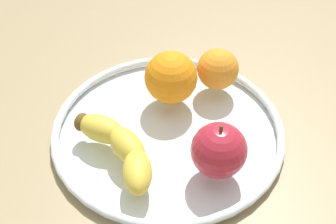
{
  "coord_description": "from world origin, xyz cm",
  "views": [
    {
      "loc": [
        -38.83,
        32.64,
        53.81
      ],
      "look_at": [
        0.0,
        0.0,
        4.8
      ],
      "focal_mm": 54.02,
      "sensor_mm": 36.0,
      "label": 1
    }
  ],
  "objects_px": {
    "orange_back_right": "(171,77)",
    "fruit_bowl": "(168,131)",
    "banana": "(120,147)",
    "apple": "(217,151)",
    "orange_back_left": "(218,69)"
  },
  "relations": [
    {
      "from": "orange_back_right",
      "to": "fruit_bowl",
      "type": "bearing_deg",
      "value": 136.09
    },
    {
      "from": "orange_back_right",
      "to": "banana",
      "type": "bearing_deg",
      "value": 109.98
    },
    {
      "from": "banana",
      "to": "orange_back_right",
      "type": "xyz_separation_m",
      "value": [
        0.05,
        -0.13,
        0.02
      ]
    },
    {
      "from": "banana",
      "to": "orange_back_right",
      "type": "relative_size",
      "value": 2.22
    },
    {
      "from": "fruit_bowl",
      "to": "banana",
      "type": "xyz_separation_m",
      "value": [
        -0.0,
        0.09,
        0.03
      ]
    },
    {
      "from": "apple",
      "to": "orange_back_right",
      "type": "relative_size",
      "value": 1.03
    },
    {
      "from": "fruit_bowl",
      "to": "orange_back_left",
      "type": "relative_size",
      "value": 5.27
    },
    {
      "from": "apple",
      "to": "banana",
      "type": "bearing_deg",
      "value": 39.44
    },
    {
      "from": "fruit_bowl",
      "to": "banana",
      "type": "relative_size",
      "value": 1.92
    },
    {
      "from": "apple",
      "to": "orange_back_left",
      "type": "relative_size",
      "value": 1.27
    },
    {
      "from": "apple",
      "to": "orange_back_left",
      "type": "height_order",
      "value": "apple"
    },
    {
      "from": "fruit_bowl",
      "to": "apple",
      "type": "height_order",
      "value": "apple"
    },
    {
      "from": "orange_back_left",
      "to": "banana",
      "type": "bearing_deg",
      "value": 96.45
    },
    {
      "from": "banana",
      "to": "apple",
      "type": "xyz_separation_m",
      "value": [
        -0.1,
        -0.08,
        0.02
      ]
    },
    {
      "from": "banana",
      "to": "orange_back_right",
      "type": "bearing_deg",
      "value": -64.75
    }
  ]
}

